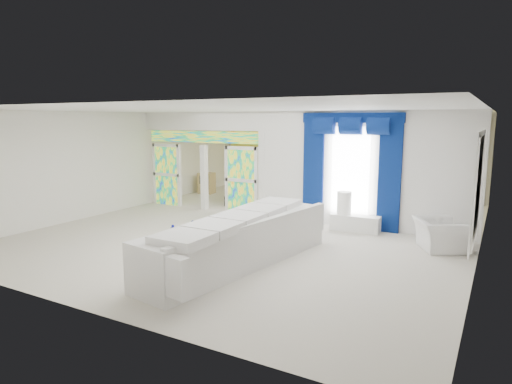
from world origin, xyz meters
The scene contains 22 objects.
floor centered at (0.00, 0.00, 0.00)m, with size 12.00×12.00×0.00m, color #B7AF9E.
dividing_wall centered at (2.15, 1.00, 1.50)m, with size 5.70×0.18×3.00m, color white.
dividing_header centered at (-2.85, 1.00, 2.73)m, with size 4.30×0.18×0.55m, color white.
stained_panel_left centered at (-4.28, 1.00, 1.00)m, with size 0.95×0.04×2.00m, color #994C3F.
stained_panel_right centered at (-1.42, 1.00, 1.00)m, with size 0.95×0.04×2.00m, color #994C3F.
stained_transom centered at (-2.85, 1.00, 2.25)m, with size 4.00×0.05×0.35m, color #994C3F.
window_pane centered at (1.90, 0.90, 1.45)m, with size 1.00×0.02×2.30m, color white.
blue_drape_left centered at (0.90, 0.87, 1.40)m, with size 0.55×0.10×2.80m, color #030D43.
blue_drape_right centered at (2.90, 0.87, 1.40)m, with size 0.55×0.10×2.80m, color #030D43.
blue_pelmet centered at (1.90, 0.87, 2.82)m, with size 2.60×0.12×0.25m, color #030D43.
wall_mirror centered at (4.94, -1.00, 1.55)m, with size 0.04×2.70×1.90m, color white.
gold_curtains centered at (0.00, 5.90, 1.50)m, with size 9.70×0.12×2.90m, color gold.
white_sofa centered at (1.01, -3.10, 0.44)m, with size 0.98×4.57×0.87m, color silver.
coffee_table centered at (-0.34, -2.80, 0.19)m, with size 0.57×1.71×0.38m, color #B68338.
console_table centered at (2.17, 0.55, 0.20)m, with size 1.21×0.38×0.40m, color silver.
table_lamp centered at (1.87, 0.55, 0.69)m, with size 0.36×0.36×0.58m, color white.
armchair centered at (4.21, -0.12, 0.33)m, with size 1.02×0.89×0.66m, color silver.
grand_piano centered at (-2.01, 3.43, 0.51)m, with size 1.53×2.01×1.01m, color black.
piano_bench centered at (-2.01, 1.83, 0.16)m, with size 0.95×0.37×0.32m, color black.
tv_console centered at (-4.47, 3.49, 0.39)m, with size 0.54×0.49×0.78m, color #A68253.
chandelier centered at (-2.30, 3.40, 2.65)m, with size 0.60×0.60×0.60m, color gold.
decanters centered at (-0.36, -2.84, 0.47)m, with size 0.25×1.24×0.24m.
Camera 1 is at (5.29, -10.12, 2.78)m, focal length 31.09 mm.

